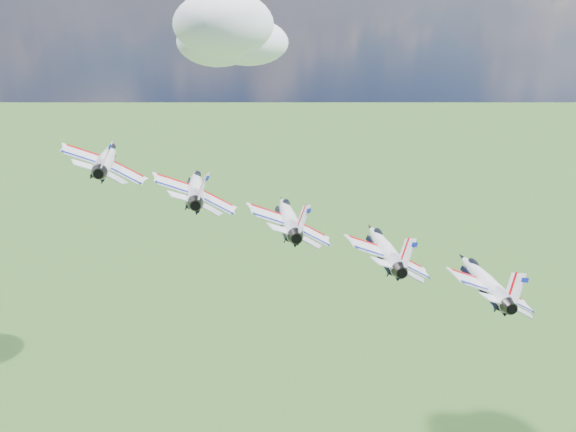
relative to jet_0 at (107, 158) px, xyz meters
name	(u,v)px	position (x,y,z in m)	size (l,w,h in m)	color
cloud_far	(206,31)	(72.97, 168.59, 1.94)	(56.96, 44.75, 22.38)	white
jet_0	(107,158)	(0.00, 0.00, 0.00)	(9.66, 14.30, 4.27)	white
jet_1	(196,186)	(8.40, -6.99, -2.76)	(9.66, 14.30, 4.27)	white
jet_2	(288,216)	(16.81, -13.98, -5.52)	(9.66, 14.30, 4.27)	white
jet_3	(384,247)	(25.21, -20.97, -8.29)	(9.66, 14.30, 4.27)	white
jet_4	(483,279)	(33.61, -27.96, -11.05)	(9.66, 14.30, 4.27)	white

